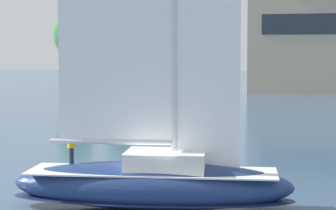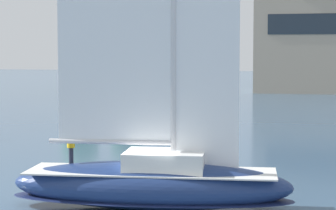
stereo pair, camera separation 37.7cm
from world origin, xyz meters
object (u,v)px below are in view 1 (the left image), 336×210
Objects in this scene: tree_shore_left at (73,34)px; tree_shore_center at (120,43)px; sailboat_main at (152,179)px; channel_buoy at (178,149)px.

tree_shore_center is at bearing -11.41° from tree_shore_left.
sailboat_main is (25.39, -77.81, -6.86)m from tree_shore_center.
tree_shore_center is 70.38m from channel_buoy.
channel_buoy is at bearing 97.01° from sailboat_main.
sailboat_main reaches higher than tree_shore_center.
channel_buoy is (32.97, -67.61, -8.87)m from tree_shore_left.
tree_shore_center is 82.13m from sailboat_main.
sailboat_main reaches higher than channel_buoy.
tree_shore_left is 9.36m from tree_shore_center.
tree_shore_left is at bearing 115.99° from channel_buoy.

